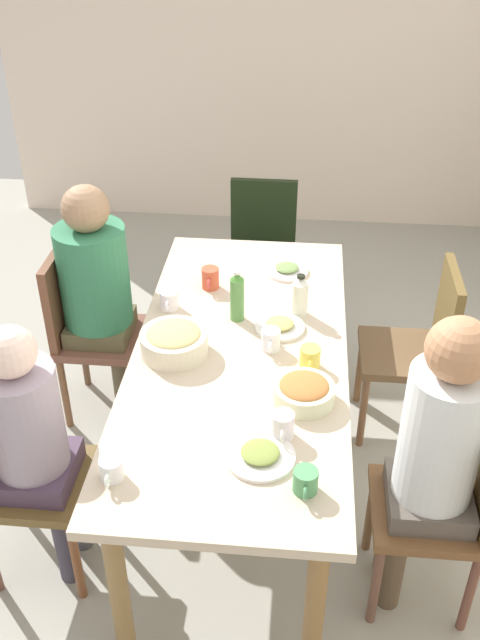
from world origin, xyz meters
name	(u,v)px	position (x,y,z in m)	size (l,w,h in m)	color
ground_plane	(240,483)	(0.00, 0.00, 0.00)	(6.81, 6.81, 0.00)	#9E9C90
wall_left	(279,45)	(-2.90, 0.00, 1.30)	(0.12, 4.01, 2.60)	beige
dining_table	(240,367)	(0.00, 0.00, 0.68)	(1.94, 0.87, 0.76)	beige
chair_0	(15,467)	(0.48, -0.81, 0.51)	(0.40, 0.40, 0.90)	brown
person_0	(31,435)	(0.48, -0.72, 0.69)	(0.30, 0.30, 1.15)	#45434A
chair_1	(421,343)	(-0.48, 0.81, 0.51)	(0.40, 0.40, 0.90)	brown
chair_2	(451,498)	(0.48, 0.81, 0.51)	(0.40, 0.40, 0.90)	brown
person_2	(436,446)	(0.48, 0.72, 0.76)	(0.30, 0.30, 1.28)	brown
chair_3	(85,325)	(-0.48, -0.81, 0.51)	(0.40, 0.40, 0.90)	brown
person_3	(97,283)	(-0.48, -0.72, 0.75)	(0.33, 0.33, 1.25)	brown
chair_4	(262,249)	(-1.35, 0.00, 0.51)	(0.40, 0.40, 0.90)	black
plate_0	(287,270)	(-0.66, 0.16, 0.78)	(0.20, 0.20, 0.04)	white
plate_1	(280,326)	(-0.17, 0.15, 0.78)	(0.21, 0.21, 0.04)	silver
plate_2	(260,455)	(0.60, 0.12, 0.78)	(0.24, 0.24, 0.04)	white
bowl_0	(304,391)	(0.29, 0.26, 0.81)	(0.23, 0.23, 0.09)	beige
bowl_1	(174,341)	(0.04, -0.26, 0.82)	(0.27, 0.27, 0.11)	beige
cup_0	(310,358)	(0.08, 0.28, 0.81)	(0.12, 0.08, 0.09)	#E3CE4F
cup_1	(305,481)	(0.73, 0.28, 0.80)	(0.12, 0.08, 0.08)	#4F945D
cup_2	(271,340)	(-0.02, 0.12, 0.81)	(0.11, 0.08, 0.09)	white
cup_3	(283,426)	(0.49, 0.19, 0.81)	(0.12, 0.08, 0.10)	white
cup_4	(111,469)	(0.74, -0.35, 0.80)	(0.11, 0.08, 0.08)	white
cup_5	(210,278)	(-0.48, -0.18, 0.81)	(0.12, 0.08, 0.10)	#C74F33
cup_6	(169,300)	(-0.29, -0.34, 0.81)	(0.12, 0.08, 0.08)	white
bottle_0	(300,296)	(-0.30, 0.23, 0.86)	(0.07, 0.07, 0.20)	silver
bottle_1	(237,297)	(-0.23, -0.03, 0.88)	(0.06, 0.06, 0.24)	#4D8441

